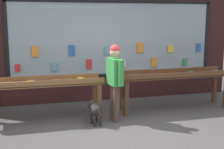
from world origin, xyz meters
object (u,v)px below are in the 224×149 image
at_px(display_table_left, 38,86).
at_px(small_dog, 95,109).
at_px(person_browsing, 115,77).
at_px(display_table_right, 174,78).

bearing_deg(display_table_left, small_dog, -30.19).
bearing_deg(person_browsing, display_table_left, 63.75).
distance_m(display_table_left, small_dog, 1.32).
bearing_deg(small_dog, display_table_right, -80.19).
bearing_deg(small_dog, person_browsing, -83.93).
distance_m(display_table_right, person_browsing, 1.71).
bearing_deg(display_table_right, small_dog, -162.96).
distance_m(display_table_left, person_browsing, 1.64).
height_order(display_table_left, small_dog, display_table_left).
bearing_deg(display_table_right, display_table_left, -180.00).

